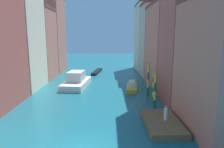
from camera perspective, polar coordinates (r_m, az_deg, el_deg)
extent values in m
plane|color=#196070|center=(40.76, -4.21, -2.63)|extent=(154.00, 154.00, 0.00)
cube|color=beige|center=(39.56, -25.53, 9.53)|extent=(7.84, 8.97, 18.50)
cube|color=#C6705B|center=(48.08, -20.84, 7.69)|extent=(7.84, 8.77, 14.93)
cube|color=brown|center=(48.45, -21.46, 16.94)|extent=(8.00, 8.95, 0.69)
cube|color=#C6705B|center=(57.29, -17.66, 10.36)|extent=(7.84, 9.82, 19.25)
cube|color=#B25147|center=(29.84, 22.16, 10.50)|extent=(7.84, 7.39, 19.20)
cube|color=#C6705B|center=(39.24, 16.29, 7.28)|extent=(7.84, 11.88, 14.62)
cube|color=brown|center=(39.62, 16.87, 18.28)|extent=(8.00, 12.12, 0.54)
cube|color=#BCB299|center=(48.84, 12.89, 8.84)|extent=(7.84, 7.61, 16.14)
cube|color=brown|center=(49.37, 13.30, 18.59)|extent=(8.00, 7.76, 0.59)
cube|color=beige|center=(57.84, 10.75, 9.87)|extent=(7.84, 10.23, 17.68)
cube|color=brown|center=(58.50, 11.06, 18.76)|extent=(8.00, 10.44, 0.41)
cube|color=brown|center=(22.29, 13.86, -13.22)|extent=(3.54, 6.58, 0.65)
cylinder|color=white|center=(22.12, 14.81, -10.79)|extent=(0.36, 0.36, 1.25)
sphere|color=tan|center=(21.87, 14.90, -8.94)|extent=(0.26, 0.26, 0.26)
cylinder|color=#197247|center=(27.09, 11.81, -8.29)|extent=(0.30, 0.30, 1.14)
cylinder|color=#E5D14C|center=(26.75, 11.90, -5.98)|extent=(0.30, 0.30, 1.14)
cylinder|color=#197247|center=(26.45, 11.99, -3.60)|extent=(0.30, 0.30, 1.14)
cylinder|color=#E5D14C|center=(26.21, 12.09, -1.18)|extent=(0.30, 0.30, 1.14)
sphere|color=gold|center=(26.08, 12.14, 0.31)|extent=(0.33, 0.33, 0.33)
cylinder|color=#197247|center=(29.88, 11.47, -6.93)|extent=(0.32, 0.32, 0.72)
cylinder|color=#E5D14C|center=(29.67, 11.52, -5.60)|extent=(0.32, 0.32, 0.72)
cylinder|color=#197247|center=(29.48, 11.57, -4.25)|extent=(0.32, 0.32, 0.72)
cylinder|color=#E5D14C|center=(29.31, 11.62, -2.89)|extent=(0.32, 0.32, 0.72)
cylinder|color=#197247|center=(29.16, 11.67, -1.50)|extent=(0.32, 0.32, 0.72)
sphere|color=gold|center=(29.07, 11.71, -0.56)|extent=(0.35, 0.35, 0.35)
cylinder|color=#197247|center=(32.83, 10.00, -4.83)|extent=(0.31, 0.31, 1.24)
cylinder|color=#E5D14C|center=(32.54, 10.07, -2.73)|extent=(0.31, 0.31, 1.24)
cylinder|color=#197247|center=(32.28, 10.14, -0.58)|extent=(0.31, 0.31, 1.24)
cylinder|color=#E5D14C|center=(32.07, 10.21, 1.59)|extent=(0.31, 0.31, 1.24)
sphere|color=gold|center=(31.97, 10.25, 2.91)|extent=(0.34, 0.34, 0.34)
cylinder|color=#197247|center=(33.73, 10.05, -4.46)|extent=(0.26, 0.26, 1.20)
cylinder|color=#E5D14C|center=(33.44, 10.11, -2.47)|extent=(0.26, 0.26, 1.20)
cylinder|color=#197247|center=(33.20, 10.18, -0.44)|extent=(0.26, 0.26, 1.20)
cylinder|color=#E5D14C|center=(33.00, 10.24, 1.61)|extent=(0.26, 0.26, 1.20)
sphere|color=gold|center=(32.90, 10.28, 2.83)|extent=(0.29, 0.29, 0.29)
cube|color=white|center=(38.57, -9.94, -2.67)|extent=(4.76, 9.44, 1.09)
cube|color=silver|center=(38.28, -10.01, -0.58)|extent=(3.09, 4.18, 1.77)
cube|color=black|center=(53.10, -4.26, 0.70)|extent=(2.48, 8.98, 0.53)
cube|color=gold|center=(36.08, 5.55, -3.83)|extent=(2.54, 6.33, 0.64)
cube|color=silver|center=(35.91, 5.57, -2.66)|extent=(1.40, 2.46, 0.87)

